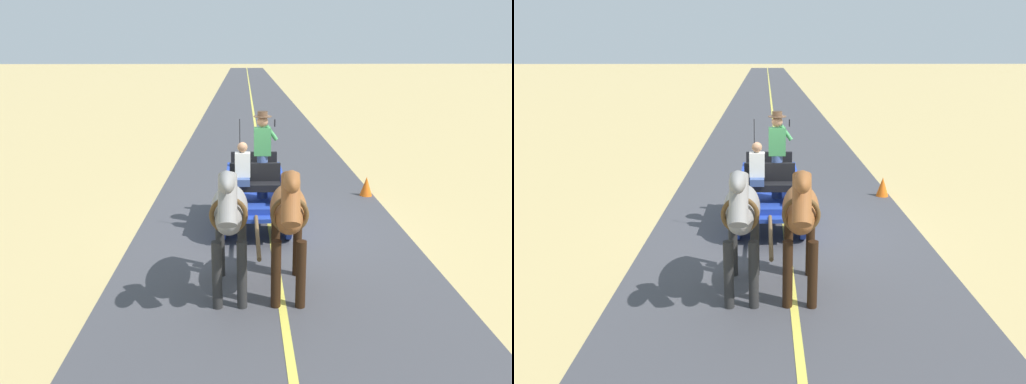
% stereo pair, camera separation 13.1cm
% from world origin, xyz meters
% --- Properties ---
extents(ground_plane, '(200.00, 200.00, 0.00)m').
position_xyz_m(ground_plane, '(0.00, 0.00, 0.00)').
color(ground_plane, tan).
extents(road_surface, '(5.61, 160.00, 0.01)m').
position_xyz_m(road_surface, '(0.00, 0.00, 0.00)').
color(road_surface, '#424247').
rests_on(road_surface, ground).
extents(road_centre_stripe, '(0.12, 160.00, 0.00)m').
position_xyz_m(road_centre_stripe, '(0.00, 0.00, 0.01)').
color(road_centre_stripe, '#DBCC4C').
rests_on(road_centre_stripe, road_surface).
extents(horse_drawn_carriage, '(1.42, 4.50, 2.50)m').
position_xyz_m(horse_drawn_carriage, '(0.33, -0.26, 0.82)').
color(horse_drawn_carriage, '#1E3899').
rests_on(horse_drawn_carriage, ground).
extents(horse_near_side, '(0.65, 2.13, 2.21)m').
position_xyz_m(horse_near_side, '(-0.11, 2.77, 1.32)').
color(horse_near_side, brown).
rests_on(horse_near_side, ground).
extents(horse_off_side, '(0.56, 2.13, 2.21)m').
position_xyz_m(horse_off_side, '(0.78, 2.77, 1.32)').
color(horse_off_side, gray).
rests_on(horse_off_side, ground).
extents(traffic_cone, '(0.32, 0.32, 0.50)m').
position_xyz_m(traffic_cone, '(-2.60, -2.49, 0.25)').
color(traffic_cone, orange).
rests_on(traffic_cone, ground).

